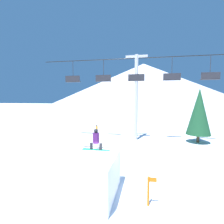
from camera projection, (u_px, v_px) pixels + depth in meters
ground_plane at (113, 188)px, 9.43m from camera, size 220.00×220.00×0.00m
mountain_ridge at (143, 86)px, 76.35m from camera, size 87.06×87.06×19.26m
snow_ramp at (94, 176)px, 8.65m from camera, size 2.17×3.24×2.00m
snowboarder at (96, 140)px, 9.57m from camera, size 1.55×0.35×1.18m
chairlift at (136, 87)px, 19.51m from camera, size 22.15×0.44×9.58m
pine_tree_near at (199, 111)px, 18.59m from camera, size 2.51×2.51×5.87m
trail_marker at (149, 190)px, 7.84m from camera, size 0.41×0.10×1.36m
distant_skier at (97, 129)px, 23.13m from camera, size 0.24×0.24×1.23m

